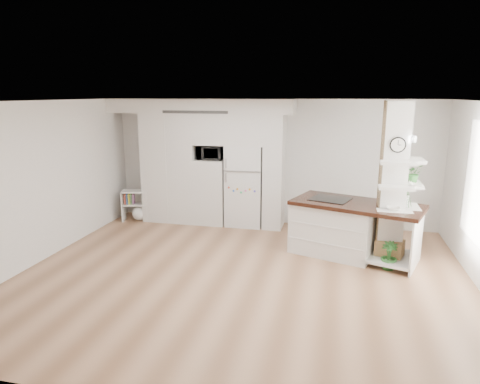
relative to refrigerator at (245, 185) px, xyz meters
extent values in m
cube|color=tan|center=(0.53, -2.68, -0.88)|extent=(7.00, 6.00, 0.01)
cube|color=white|center=(0.53, -2.68, 1.82)|extent=(7.00, 6.00, 0.04)
cube|color=silver|center=(0.53, 0.32, 0.47)|extent=(7.00, 0.04, 2.70)
cube|color=silver|center=(0.53, -5.68, 0.47)|extent=(7.00, 0.04, 2.70)
cube|color=silver|center=(-2.98, -2.68, 0.47)|extent=(0.04, 6.00, 2.70)
cube|color=white|center=(-1.68, -0.01, 0.32)|extent=(1.20, 0.65, 2.40)
cube|color=white|center=(-0.75, -0.01, -0.17)|extent=(0.65, 0.65, 1.42)
cube|color=white|center=(-0.75, -0.01, 1.20)|extent=(0.65, 0.65, 0.65)
cube|color=white|center=(0.00, -0.01, 1.20)|extent=(0.85, 0.65, 0.65)
cube|color=white|center=(0.62, -0.01, 0.32)|extent=(0.40, 0.65, 2.40)
cube|color=silver|center=(-0.97, -0.03, 1.67)|extent=(4.00, 0.70, 0.30)
cube|color=#262626|center=(-0.97, -0.37, 1.56)|extent=(1.40, 0.04, 0.06)
cube|color=white|center=(0.00, 0.00, 0.00)|extent=(0.78, 0.66, 1.75)
cube|color=#B2B2B7|center=(0.00, -0.34, 0.36)|extent=(0.78, 0.01, 0.03)
cube|color=silver|center=(2.82, -1.48, 0.47)|extent=(0.40, 0.40, 2.70)
cube|color=tan|center=(2.61, -1.48, 0.47)|extent=(0.02, 0.40, 2.70)
cube|color=tan|center=(2.82, -1.27, 0.47)|extent=(0.40, 0.02, 2.70)
cylinder|color=black|center=(2.82, -1.69, 1.14)|extent=(0.25, 0.03, 0.25)
cylinder|color=white|center=(2.82, -1.71, 1.14)|extent=(0.21, 0.01, 0.21)
cylinder|color=white|center=(2.23, -2.53, 1.24)|extent=(0.12, 0.12, 0.10)
cube|color=white|center=(1.92, -1.29, -0.42)|extent=(1.63, 1.33, 0.91)
cube|color=white|center=(2.89, -1.63, -0.76)|extent=(1.02, 1.12, 0.04)
cube|color=white|center=(3.23, -1.75, -0.42)|extent=(0.33, 0.88, 0.91)
cube|color=#361910|center=(2.28, -1.42, 0.07)|extent=(2.38, 1.68, 0.06)
cube|color=black|center=(1.82, -1.26, 0.10)|extent=(0.79, 0.72, 0.01)
cube|color=tan|center=(2.84, -1.61, -0.60)|extent=(0.51, 0.45, 0.27)
cylinder|color=white|center=(3.03, -1.56, 0.21)|extent=(0.12, 0.12, 0.22)
cube|color=white|center=(-2.74, -0.32, -0.53)|extent=(0.12, 0.33, 0.69)
cube|color=white|center=(-2.21, -0.17, -0.53)|extent=(0.12, 0.33, 0.69)
cube|color=white|center=(-2.48, -0.25, -0.20)|extent=(0.65, 0.48, 0.03)
cube|color=white|center=(-2.48, -0.25, -0.50)|extent=(0.62, 0.47, 0.03)
sphere|color=white|center=(-2.40, -0.23, -0.71)|extent=(0.34, 0.34, 0.34)
imported|color=#2F722D|center=(2.47, -1.30, -0.61)|extent=(0.30, 0.24, 0.52)
imported|color=#2F722D|center=(2.81, -1.88, -0.64)|extent=(0.29, 0.29, 0.46)
imported|color=#2D2D2D|center=(-0.75, -0.06, 0.69)|extent=(0.54, 0.37, 0.30)
imported|color=#2F722D|center=(3.15, -1.38, 0.65)|extent=(0.27, 0.23, 0.30)
imported|color=white|center=(2.82, -1.78, 0.13)|extent=(0.22, 0.22, 0.05)
camera|label=1|loc=(1.89, -8.80, 1.94)|focal=32.00mm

